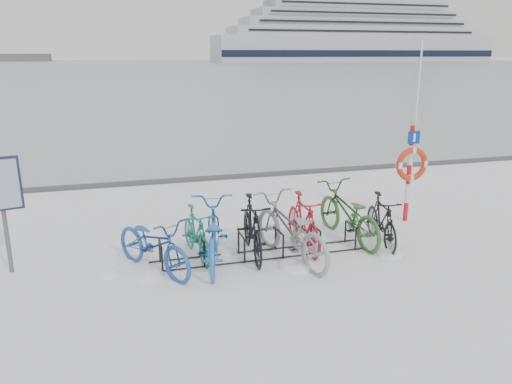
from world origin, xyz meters
TOP-DOWN VIEW (x-y plane):
  - ground at (0.00, 0.00)m, footprint 900.00×900.00m
  - ice_sheet at (0.00, 155.00)m, footprint 400.00×298.00m
  - quay_edge at (0.00, 5.90)m, footprint 400.00×0.25m
  - bike_rack at (0.00, 0.00)m, footprint 4.00×0.48m
  - info_board at (-4.27, 0.48)m, footprint 0.70×0.39m
  - lifebuoy_station at (3.66, 0.98)m, footprint 0.74×0.22m
  - cruise_ferry at (101.59, 200.46)m, footprint 125.43×23.68m
  - bike_0 at (-1.92, -0.10)m, footprint 1.60×2.05m
  - bike_1 at (-1.13, 0.32)m, footprint 0.64×1.62m
  - bike_2 at (-0.90, -0.03)m, footprint 1.17×2.27m
  - bike_3 at (-0.13, 0.11)m, footprint 0.71×1.90m
  - bike_4 at (0.46, -0.27)m, footprint 1.31×2.39m
  - bike_5 at (0.91, 0.22)m, footprint 0.55×1.79m
  - bike_6 at (1.91, 0.37)m, footprint 0.98×2.25m
  - bike_7 at (2.43, -0.03)m, footprint 0.77×1.74m
  - snow_drifts at (0.39, -0.19)m, footprint 5.83×1.70m

SIDE VIEW (x-z plane):
  - ground at x=0.00m, z-range 0.00..0.00m
  - snow_drifts at x=0.39m, z-range -0.12..0.12m
  - ice_sheet at x=0.00m, z-range 0.00..0.02m
  - quay_edge at x=0.00m, z-range 0.00..0.10m
  - bike_rack at x=0.00m, z-range -0.05..0.41m
  - bike_1 at x=-1.13m, z-range 0.00..0.95m
  - bike_7 at x=2.43m, z-range 0.00..1.01m
  - bike_0 at x=-1.92m, z-range 0.00..1.03m
  - bike_5 at x=0.91m, z-range 0.00..1.07m
  - bike_3 at x=-0.13m, z-range 0.00..1.12m
  - bike_2 at x=-0.90m, z-range 0.00..1.13m
  - bike_6 at x=1.91m, z-range 0.00..1.14m
  - bike_4 at x=0.46m, z-range 0.00..1.19m
  - lifebuoy_station at x=3.66m, z-range -0.63..3.22m
  - info_board at x=-4.27m, z-range 0.44..2.42m
  - cruise_ferry at x=101.59m, z-range -9.38..31.83m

